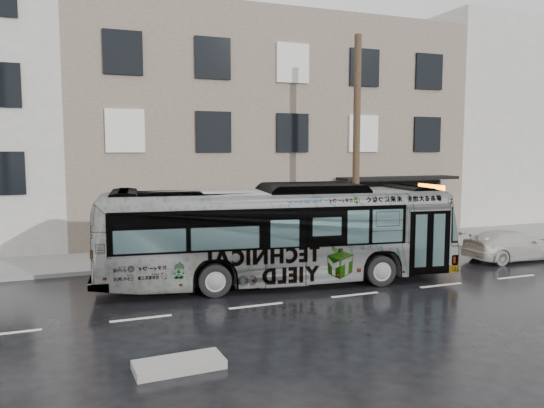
{
  "coord_description": "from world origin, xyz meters",
  "views": [
    {
      "loc": [
        -4.8,
        -16.37,
        4.43
      ],
      "look_at": [
        2.39,
        2.5,
        2.34
      ],
      "focal_mm": 35.0,
      "sensor_mm": 36.0,
      "label": 1
    }
  ],
  "objects_px": {
    "sign_post": "(377,221)",
    "white_sedan": "(512,245)",
    "bus": "(278,234)",
    "utility_pole_front": "(356,144)"
  },
  "relations": [
    {
      "from": "utility_pole_front",
      "to": "sign_post",
      "type": "distance_m",
      "value": 3.48
    },
    {
      "from": "sign_post",
      "to": "white_sedan",
      "type": "height_order",
      "value": "sign_post"
    },
    {
      "from": "white_sedan",
      "to": "utility_pole_front",
      "type": "bearing_deg",
      "value": 56.14
    },
    {
      "from": "bus",
      "to": "white_sedan",
      "type": "distance_m",
      "value": 10.15
    },
    {
      "from": "sign_post",
      "to": "white_sedan",
      "type": "bearing_deg",
      "value": -41.09
    },
    {
      "from": "sign_post",
      "to": "white_sedan",
      "type": "distance_m",
      "value": 5.42
    },
    {
      "from": "bus",
      "to": "utility_pole_front",
      "type": "bearing_deg",
      "value": -47.24
    },
    {
      "from": "utility_pole_front",
      "to": "bus",
      "type": "bearing_deg",
      "value": -144.14
    },
    {
      "from": "sign_post",
      "to": "bus",
      "type": "distance_m",
      "value": 7.03
    },
    {
      "from": "sign_post",
      "to": "bus",
      "type": "bearing_deg",
      "value": -149.41
    }
  ]
}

